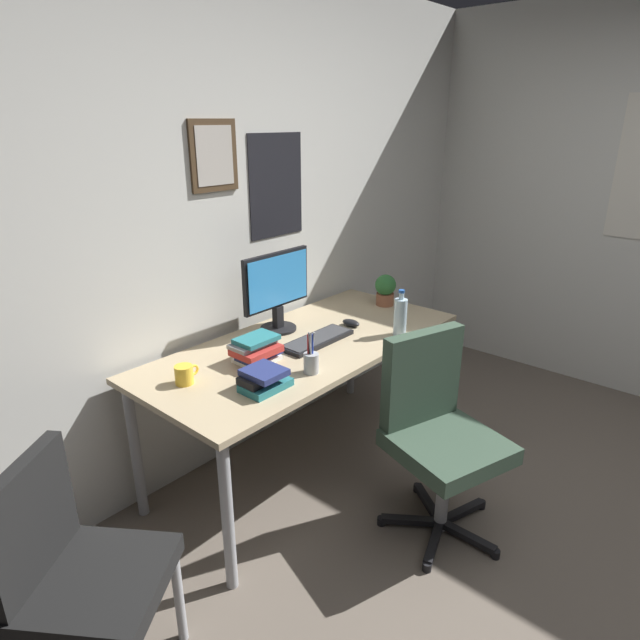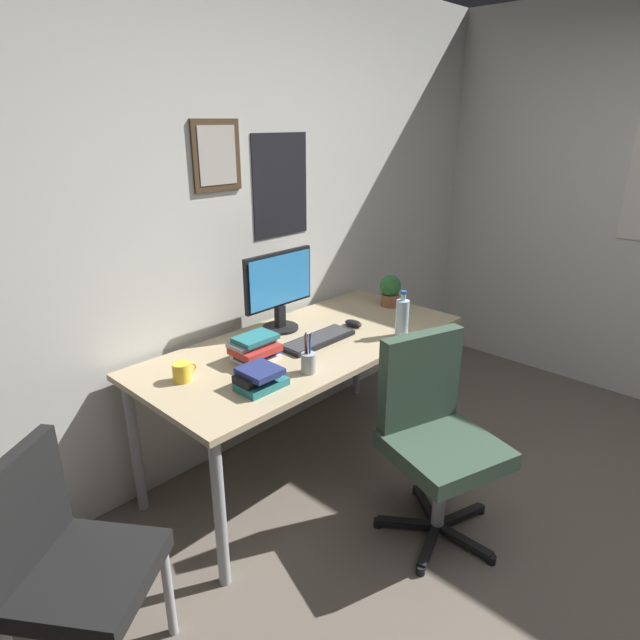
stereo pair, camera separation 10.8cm
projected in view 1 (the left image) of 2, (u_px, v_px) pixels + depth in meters
ground_plane at (633, 633)px, 2.05m from camera, size 5.28×5.28×0.00m
wall_back at (243, 225)px, 2.91m from camera, size 4.40×0.10×2.60m
desk at (306, 354)px, 2.82m from camera, size 1.79×0.80×0.75m
office_chair at (437, 426)px, 2.45m from camera, size 0.58×0.60×0.95m
side_chair at (76, 567)px, 1.71m from camera, size 0.59×0.59×0.88m
monitor at (277, 288)px, 2.89m from camera, size 0.46×0.20×0.43m
keyboard at (317, 340)px, 2.80m from camera, size 0.43×0.15×0.03m
computer_mouse at (351, 323)px, 3.01m from camera, size 0.06×0.11×0.04m
water_bottle at (400, 316)px, 2.86m from camera, size 0.07×0.07×0.25m
coffee_mug_near at (185, 374)px, 2.35m from camera, size 0.12×0.08×0.09m
potted_plant at (385, 289)px, 3.33m from camera, size 0.13×0.13×0.19m
pen_cup at (311, 362)px, 2.45m from camera, size 0.07×0.07×0.20m
book_stack_left at (264, 379)px, 2.30m from camera, size 0.21×0.17×0.09m
book_stack_right at (256, 349)px, 2.56m from camera, size 0.24×0.17×0.12m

